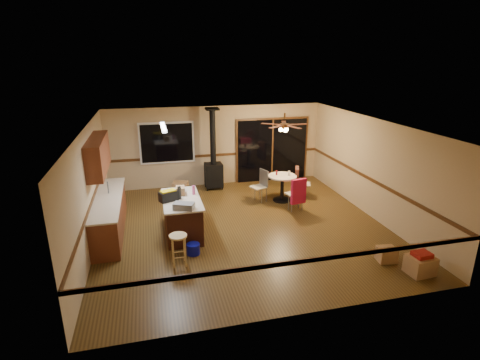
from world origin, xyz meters
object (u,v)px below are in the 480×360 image
object	(u,v)px
blue_bucket	(193,249)
box_corner_b	(386,254)
dining_table	(282,184)
chair_near	(298,191)
bar_stool	(179,250)
chair_left	(261,182)
chair_right	(298,179)
toolbox_grey	(184,206)
box_corner_a	(420,265)
kitchen_island	(182,216)
wood_stove	(213,167)
box_under_window	(180,188)
toolbox_black	(168,196)

from	to	relation	value
blue_bucket	box_corner_b	size ratio (longest dim) A/B	0.78
dining_table	chair_near	bearing A→B (deg)	-81.31
bar_stool	chair_left	world-z (taller)	chair_left
blue_bucket	box_corner_b	distance (m)	4.10
chair_left	chair_right	xyz separation A→B (m)	(1.13, -0.02, 0.01)
toolbox_grey	box_corner_b	size ratio (longest dim) A/B	1.20
box_corner_a	blue_bucket	bearing A→B (deg)	156.59
kitchen_island	chair_right	world-z (taller)	chair_right
wood_stove	bar_stool	xyz separation A→B (m)	(-1.51, -4.47, -0.40)
kitchen_island	box_under_window	bearing A→B (deg)	85.93
wood_stove	toolbox_grey	distance (m)	3.92
chair_left	box_corner_b	bearing A→B (deg)	-68.55
kitchen_island	toolbox_grey	bearing A→B (deg)	-90.13
box_corner_a	box_corner_b	world-z (taller)	box_corner_a
blue_bucket	box_under_window	world-z (taller)	box_under_window
wood_stove	box_under_window	world-z (taller)	wood_stove
kitchen_island	chair_left	bearing A→B (deg)	33.23
chair_left	box_under_window	size ratio (longest dim) A/B	1.11
chair_left	box_under_window	bearing A→B (deg)	152.24
wood_stove	box_corner_a	distance (m)	6.72
wood_stove	bar_stool	world-z (taller)	wood_stove
box_corner_b	wood_stove	bearing A→B (deg)	116.87
chair_near	box_corner_a	size ratio (longest dim) A/B	1.41
chair_near	toolbox_grey	bearing A→B (deg)	-158.81
wood_stove	kitchen_island	bearing A→B (deg)	-113.09
toolbox_grey	box_corner_a	xyz separation A→B (m)	(4.37, -2.26, -0.78)
wood_stove	box_corner_b	world-z (taller)	wood_stove
kitchen_island	toolbox_grey	xyz separation A→B (m)	(-0.00, -0.64, 0.52)
chair_left	blue_bucket	bearing A→B (deg)	-131.30
kitchen_island	toolbox_black	size ratio (longest dim) A/B	4.06
bar_stool	chair_left	size ratio (longest dim) A/B	1.29
chair_near	chair_right	distance (m)	1.07
blue_bucket	box_under_window	distance (m)	3.88
toolbox_grey	chair_left	size ratio (longest dim) A/B	0.87
box_under_window	box_corner_a	world-z (taller)	box_corner_a
kitchen_island	chair_left	distance (m)	2.96
bar_stool	box_corner_a	distance (m)	4.82
blue_bucket	chair_right	xyz separation A→B (m)	(3.48, 2.66, 0.48)
bar_stool	dining_table	bearing A→B (deg)	41.48
chair_right	box_under_window	size ratio (longest dim) A/B	1.51
chair_right	dining_table	bearing A→B (deg)	-167.38
chair_near	chair_left	bearing A→B (deg)	125.92
wood_stove	chair_near	xyz separation A→B (m)	(1.91, -2.44, -0.13)
box_under_window	toolbox_black	bearing A→B (deg)	-99.83
dining_table	chair_near	size ratio (longest dim) A/B	1.19
toolbox_grey	dining_table	size ratio (longest dim) A/B	0.54
toolbox_grey	bar_stool	xyz separation A→B (m)	(-0.21, -0.78, -0.64)
toolbox_grey	chair_near	xyz separation A→B (m)	(3.21, 1.24, -0.37)
chair_right	blue_bucket	bearing A→B (deg)	-142.61
chair_near	kitchen_island	bearing A→B (deg)	-169.31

